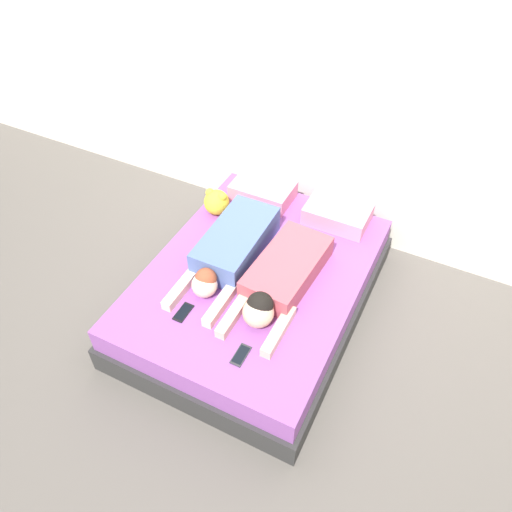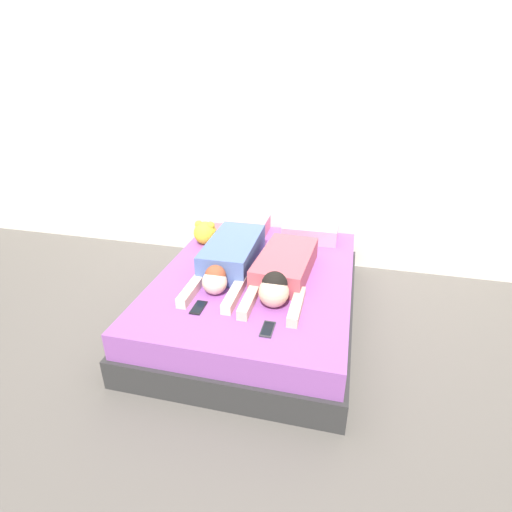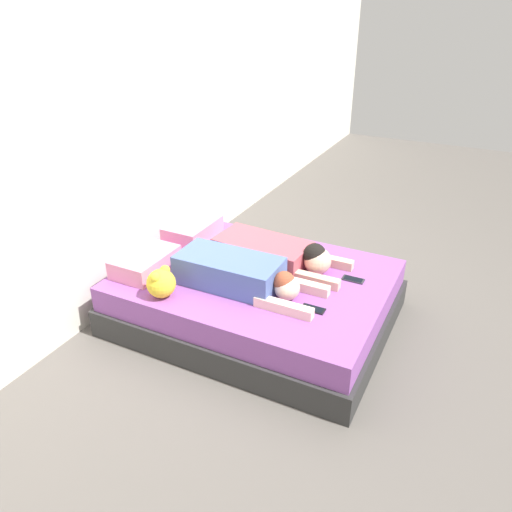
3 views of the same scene
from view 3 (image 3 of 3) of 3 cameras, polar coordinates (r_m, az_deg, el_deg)
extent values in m
plane|color=#5B5651|center=(3.96, 0.00, -7.15)|extent=(12.00, 12.00, 0.00)
cube|color=silver|center=(4.02, -15.12, 12.92)|extent=(12.00, 0.06, 2.60)
cube|color=#2D2D2D|center=(3.90, 0.00, -5.86)|extent=(1.50, 1.99, 0.21)
cube|color=#8C4C9E|center=(3.79, 0.00, -3.30)|extent=(1.44, 1.93, 0.19)
cube|color=pink|center=(3.85, -12.53, -0.65)|extent=(0.49, 0.33, 0.14)
cube|color=pink|center=(4.31, -7.23, 3.02)|extent=(0.49, 0.33, 0.14)
cube|color=#4C66A5|center=(3.57, -3.08, -1.67)|extent=(0.37, 0.75, 0.21)
sphere|color=beige|center=(3.41, 3.58, -3.64)|extent=(0.18, 0.18, 0.18)
sphere|color=#99472D|center=(3.39, 3.25, -2.98)|extent=(0.15, 0.15, 0.15)
cube|color=beige|center=(3.30, 3.16, -5.86)|extent=(0.07, 0.41, 0.07)
cube|color=beige|center=(3.54, 5.20, -3.37)|extent=(0.07, 0.41, 0.07)
cube|color=#B24C59|center=(3.89, 0.75, 0.66)|extent=(0.42, 0.75, 0.17)
sphere|color=beige|center=(3.73, 7.05, -0.56)|extent=(0.20, 0.20, 0.20)
sphere|color=black|center=(3.72, 6.72, 0.15)|extent=(0.17, 0.17, 0.17)
cube|color=beige|center=(3.63, 6.52, -2.65)|extent=(0.07, 0.40, 0.07)
cube|color=beige|center=(3.89, 8.20, -0.52)|extent=(0.07, 0.40, 0.07)
cube|color=black|center=(3.35, 6.54, -6.04)|extent=(0.07, 0.16, 0.01)
cube|color=black|center=(3.35, 6.55, -5.96)|extent=(0.06, 0.14, 0.00)
cube|color=#2D2D33|center=(3.73, 11.04, -2.65)|extent=(0.07, 0.16, 0.01)
cube|color=black|center=(3.72, 11.05, -2.58)|extent=(0.06, 0.14, 0.00)
sphere|color=yellow|center=(3.48, -10.79, -3.10)|extent=(0.20, 0.20, 0.20)
sphere|color=yellow|center=(3.41, -11.45, -2.43)|extent=(0.07, 0.07, 0.07)
sphere|color=yellow|center=(3.48, -10.36, -1.61)|extent=(0.07, 0.07, 0.07)
camera|label=1|loc=(4.12, 44.02, 31.61)|focal=35.00mm
camera|label=2|loc=(3.74, 46.38, 13.77)|focal=28.00mm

